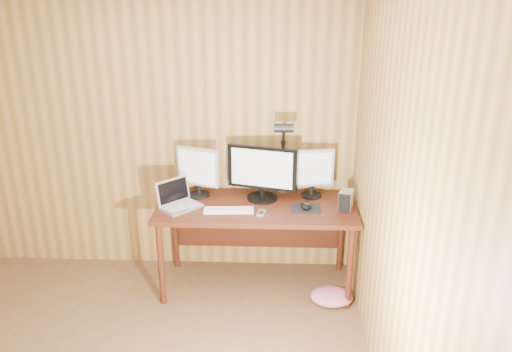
# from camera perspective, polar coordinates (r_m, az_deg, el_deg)

# --- Properties ---
(room_shell) EXTENTS (4.00, 4.00, 4.00)m
(room_shell) POSITION_cam_1_polar(r_m,az_deg,el_deg) (2.58, -22.76, -7.23)
(room_shell) COLOR brown
(room_shell) RESTS_ON ground
(desk) EXTENTS (1.60, 0.70, 0.75)m
(desk) POSITION_cam_1_polar(r_m,az_deg,el_deg) (4.15, 0.07, -4.47)
(desk) COLOR #431A0E
(desk) RESTS_ON floor
(monitor_center) EXTENTS (0.57, 0.25, 0.45)m
(monitor_center) POSITION_cam_1_polar(r_m,az_deg,el_deg) (4.07, 0.72, 0.45)
(monitor_center) COLOR black
(monitor_center) RESTS_ON desk
(monitor_left) EXTENTS (0.36, 0.18, 0.42)m
(monitor_left) POSITION_cam_1_polar(r_m,az_deg,el_deg) (4.16, -6.62, 0.61)
(monitor_left) COLOR black
(monitor_left) RESTS_ON desk
(monitor_right) EXTENTS (0.36, 0.17, 0.41)m
(monitor_right) POSITION_cam_1_polar(r_m,az_deg,el_deg) (4.15, 6.42, 0.48)
(monitor_right) COLOR black
(monitor_right) RESTS_ON desk
(laptop) EXTENTS (0.38, 0.38, 0.22)m
(laptop) POSITION_cam_1_polar(r_m,az_deg,el_deg) (4.04, -8.95, -2.74)
(laptop) COLOR silver
(laptop) RESTS_ON desk
(keyboard) EXTENTS (0.40, 0.14, 0.02)m
(keyboard) POSITION_cam_1_polar(r_m,az_deg,el_deg) (3.93, -3.14, -3.91)
(keyboard) COLOR white
(keyboard) RESTS_ON desk
(mousepad) EXTENTS (0.24, 0.19, 0.00)m
(mousepad) POSITION_cam_1_polar(r_m,az_deg,el_deg) (3.99, 5.74, -3.69)
(mousepad) COLOR black
(mousepad) RESTS_ON desk
(mouse) EXTENTS (0.09, 0.13, 0.04)m
(mouse) POSITION_cam_1_polar(r_m,az_deg,el_deg) (3.99, 5.75, -3.39)
(mouse) COLOR black
(mouse) RESTS_ON mousepad
(hard_drive) EXTENTS (0.14, 0.17, 0.16)m
(hard_drive) POSITION_cam_1_polar(r_m,az_deg,el_deg) (3.99, 10.25, -2.73)
(hard_drive) COLOR silver
(hard_drive) RESTS_ON desk
(phone) EXTENTS (0.07, 0.12, 0.02)m
(phone) POSITION_cam_1_polar(r_m,az_deg,el_deg) (3.88, 0.60, -4.27)
(phone) COLOR silver
(phone) RESTS_ON desk
(speaker) EXTENTS (0.05, 0.05, 0.13)m
(speaker) POSITION_cam_1_polar(r_m,az_deg,el_deg) (4.10, 9.93, -2.30)
(speaker) COLOR black
(speaker) RESTS_ON desk
(desk_lamp) EXTENTS (0.16, 0.22, 0.68)m
(desk_lamp) POSITION_cam_1_polar(r_m,az_deg,el_deg) (4.10, 3.14, 3.30)
(desk_lamp) COLOR black
(desk_lamp) RESTS_ON desk
(fabric_pile) EXTENTS (0.37, 0.31, 0.11)m
(fabric_pile) POSITION_cam_1_polar(r_m,az_deg,el_deg) (4.19, 8.63, -13.47)
(fabric_pile) COLOR #CB6288
(fabric_pile) RESTS_ON floor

